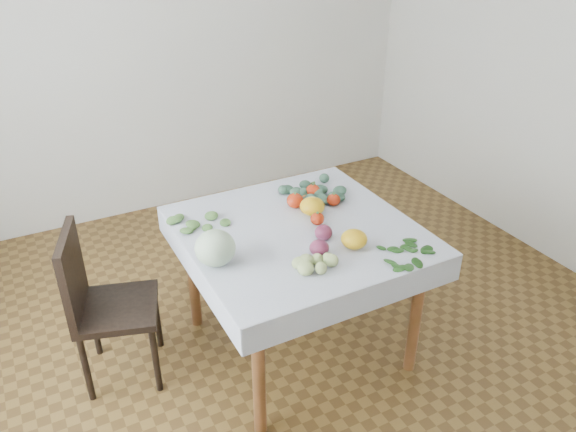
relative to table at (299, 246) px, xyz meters
name	(u,v)px	position (x,y,z in m)	size (l,w,h in m)	color
ground	(298,344)	(0.00, 0.00, -0.65)	(4.00, 4.00, 0.00)	brown
back_wall	(167,35)	(0.00, 2.00, 0.70)	(4.00, 0.04, 2.70)	silver
table	(299,246)	(0.00, 0.00, 0.00)	(1.00, 1.00, 0.75)	brown
tablecloth	(299,229)	(0.00, 0.00, 0.10)	(1.12, 1.12, 0.01)	white
chair	(98,298)	(-0.97, 0.27, -0.16)	(0.49, 0.49, 0.86)	black
cabbage	(215,248)	(-0.48, -0.10, 0.19)	(0.18, 0.18, 0.17)	#B4C6A6
tomato_a	(295,201)	(0.09, 0.21, 0.14)	(0.09, 0.09, 0.08)	#B3260B
tomato_b	(313,191)	(0.24, 0.28, 0.14)	(0.08, 0.08, 0.07)	#B3260B
tomato_c	(317,219)	(0.11, 0.00, 0.13)	(0.07, 0.07, 0.06)	#B3260B
tomato_d	(334,200)	(0.29, 0.14, 0.13)	(0.07, 0.07, 0.06)	#B3260B
heirloom_back	(312,206)	(0.14, 0.10, 0.15)	(0.13, 0.13, 0.09)	gold
heirloom_front	(354,239)	(0.15, -0.27, 0.15)	(0.13, 0.13, 0.09)	gold
onion_a	(323,232)	(0.06, -0.14, 0.14)	(0.09, 0.09, 0.07)	#5C1A35
onion_b	(319,248)	(-0.03, -0.25, 0.14)	(0.09, 0.09, 0.08)	#5C1A35
tomatillo_cluster	(321,263)	(-0.08, -0.35, 0.13)	(0.16, 0.15, 0.06)	#9DB468
carrot_bunch	(314,202)	(0.20, 0.20, 0.12)	(0.20, 0.27, 0.03)	orange
kale_bunch	(314,190)	(0.26, 0.30, 0.12)	(0.36, 0.27, 0.04)	#395E46
basil_bunch	(408,254)	(0.33, -0.44, 0.11)	(0.24, 0.21, 0.01)	#214C17
dill_bunch	(197,221)	(-0.43, 0.29, 0.12)	(0.27, 0.20, 0.03)	#517C39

